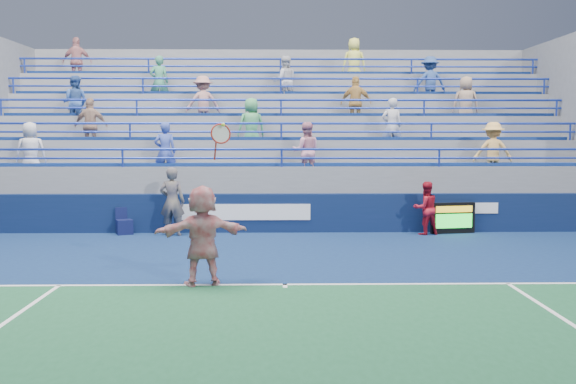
{
  "coord_description": "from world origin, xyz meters",
  "views": [
    {
      "loc": [
        -0.16,
        -11.5,
        2.73
      ],
      "look_at": [
        0.1,
        2.5,
        1.5
      ],
      "focal_mm": 40.0,
      "sensor_mm": 36.0,
      "label": 1
    }
  ],
  "objects_px": {
    "judge_chair": "(124,226)",
    "tennis_player": "(202,235)",
    "serve_speed_board": "(453,218)",
    "line_judge": "(172,202)",
    "ball_girl": "(426,208)"
  },
  "relations": [
    {
      "from": "serve_speed_board",
      "to": "tennis_player",
      "type": "bearing_deg",
      "value": -135.86
    },
    {
      "from": "judge_chair",
      "to": "ball_girl",
      "type": "height_order",
      "value": "ball_girl"
    },
    {
      "from": "judge_chair",
      "to": "ball_girl",
      "type": "xyz_separation_m",
      "value": [
        8.33,
        -0.2,
        0.5
      ]
    },
    {
      "from": "serve_speed_board",
      "to": "ball_girl",
      "type": "relative_size",
      "value": 0.86
    },
    {
      "from": "line_judge",
      "to": "ball_girl",
      "type": "bearing_deg",
      "value": -173.72
    },
    {
      "from": "judge_chair",
      "to": "tennis_player",
      "type": "relative_size",
      "value": 0.25
    },
    {
      "from": "serve_speed_board",
      "to": "judge_chair",
      "type": "relative_size",
      "value": 1.7
    },
    {
      "from": "judge_chair",
      "to": "ball_girl",
      "type": "bearing_deg",
      "value": -1.38
    },
    {
      "from": "judge_chair",
      "to": "tennis_player",
      "type": "xyz_separation_m",
      "value": [
        2.86,
        -6.12,
        0.69
      ]
    },
    {
      "from": "tennis_player",
      "to": "line_judge",
      "type": "relative_size",
      "value": 1.57
    },
    {
      "from": "serve_speed_board",
      "to": "line_judge",
      "type": "xyz_separation_m",
      "value": [
        -7.76,
        -0.23,
        0.5
      ]
    },
    {
      "from": "serve_speed_board",
      "to": "judge_chair",
      "type": "distance_m",
      "value": 9.14
    },
    {
      "from": "serve_speed_board",
      "to": "ball_girl",
      "type": "distance_m",
      "value": 0.88
    },
    {
      "from": "line_judge",
      "to": "ball_girl",
      "type": "distance_m",
      "value": 6.96
    },
    {
      "from": "serve_speed_board",
      "to": "tennis_player",
      "type": "relative_size",
      "value": 0.43
    }
  ]
}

